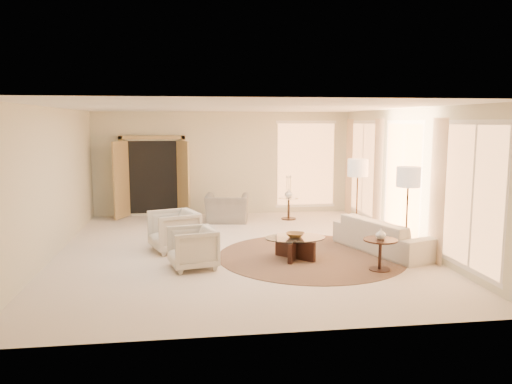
{
  "coord_description": "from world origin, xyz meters",
  "views": [
    {
      "loc": [
        -0.98,
        -9.62,
        2.52
      ],
      "look_at": [
        0.4,
        0.4,
        1.1
      ],
      "focal_mm": 35.0,
      "sensor_mm": 36.0,
      "label": 1
    }
  ],
  "objects": [
    {
      "name": "end_vase",
      "position": [
        2.25,
        -1.71,
        0.64
      ],
      "size": [
        0.24,
        0.24,
        0.19
      ],
      "primitive_type": "imported",
      "rotation": [
        0.0,
        0.0,
        0.43
      ],
      "color": "white",
      "rests_on": "end_table"
    },
    {
      "name": "bowl",
      "position": [
        0.96,
        -0.81,
        0.46
      ],
      "size": [
        0.44,
        0.44,
        0.08
      ],
      "primitive_type": "imported",
      "rotation": [
        0.0,
        0.0,
        -0.38
      ],
      "color": "brown",
      "rests_on": "coffee_table"
    },
    {
      "name": "end_table",
      "position": [
        2.25,
        -1.71,
        0.37
      ],
      "size": [
        0.58,
        0.58,
        0.55
      ],
      "rotation": [
        0.0,
        0.0,
        -0.41
      ],
      "color": "black",
      "rests_on": "room"
    },
    {
      "name": "coffee_table",
      "position": [
        0.96,
        -0.81,
        0.26
      ],
      "size": [
        1.3,
        1.3,
        0.41
      ],
      "rotation": [
        0.0,
        0.0,
        0.17
      ],
      "color": "black",
      "rests_on": "room"
    },
    {
      "name": "armchair_left",
      "position": [
        -1.27,
        0.13,
        0.44
      ],
      "size": [
        1.03,
        1.07,
        0.88
      ],
      "primitive_type": "imported",
      "rotation": [
        0.0,
        0.0,
        -1.23
      ],
      "color": "beige",
      "rests_on": "room"
    },
    {
      "name": "window_back_corner",
      "position": [
        2.3,
        3.95,
        1.35
      ],
      "size": [
        1.7,
        0.1,
        2.4
      ],
      "primitive_type": null,
      "color": "#FFAD66",
      "rests_on": "room"
    },
    {
      "name": "sofa",
      "position": [
        2.83,
        -0.5,
        0.33
      ],
      "size": [
        1.56,
        2.4,
        0.65
      ],
      "primitive_type": "imported",
      "rotation": [
        0.0,
        0.0,
        1.91
      ],
      "color": "beige",
      "rests_on": "room"
    },
    {
      "name": "side_table",
      "position": [
        1.61,
        2.96,
        0.35
      ],
      "size": [
        0.5,
        0.5,
        0.58
      ],
      "rotation": [
        0.0,
        0.0,
        -0.21
      ],
      "color": "#2F2118",
      "rests_on": "room"
    },
    {
      "name": "floor_lamp_far",
      "position": [
        2.9,
        -1.29,
        1.48
      ],
      "size": [
        0.42,
        0.42,
        1.74
      ],
      "rotation": [
        0.0,
        0.0,
        -0.33
      ],
      "color": "#2F2118",
      "rests_on": "room"
    },
    {
      "name": "room",
      "position": [
        0.0,
        0.0,
        1.4
      ],
      "size": [
        7.04,
        8.04,
        2.83
      ],
      "color": "silver",
      "rests_on": "ground"
    },
    {
      "name": "curtains_right",
      "position": [
        3.4,
        1.0,
        1.3
      ],
      "size": [
        0.06,
        5.2,
        2.6
      ],
      "primitive_type": null,
      "color": "beige",
      "rests_on": "room"
    },
    {
      "name": "side_vase",
      "position": [
        1.61,
        2.96,
        0.69
      ],
      "size": [
        0.28,
        0.28,
        0.22
      ],
      "primitive_type": "imported",
      "rotation": [
        0.0,
        0.0,
        0.36
      ],
      "color": "white",
      "rests_on": "side_table"
    },
    {
      "name": "floor_lamp_near",
      "position": [
        2.56,
        0.41,
        1.49
      ],
      "size": [
        0.42,
        0.42,
        1.75
      ],
      "rotation": [
        0.0,
        0.0,
        0.41
      ],
      "color": "#2F2118",
      "rests_on": "room"
    },
    {
      "name": "armchair_right",
      "position": [
        -0.92,
        -1.12,
        0.39
      ],
      "size": [
        0.86,
        0.9,
        0.79
      ],
      "primitive_type": "imported",
      "rotation": [
        0.0,
        0.0,
        -1.35
      ],
      "color": "beige",
      "rests_on": "room"
    },
    {
      "name": "accent_chair",
      "position": [
        -0.01,
        2.85,
        0.47
      ],
      "size": [
        1.17,
        0.86,
        0.94
      ],
      "primitive_type": "imported",
      "rotation": [
        0.0,
        0.0,
        2.99
      ],
      "color": "gray",
      "rests_on": "room"
    },
    {
      "name": "area_rug",
      "position": [
        1.31,
        -0.66,
        0.01
      ],
      "size": [
        4.22,
        4.22,
        0.01
      ],
      "primitive_type": "cylinder",
      "rotation": [
        0.0,
        0.0,
        0.21
      ],
      "color": "#3C271C",
      "rests_on": "room"
    },
    {
      "name": "windows_right",
      "position": [
        3.45,
        0.1,
        1.35
      ],
      "size": [
        0.1,
        6.4,
        2.4
      ],
      "primitive_type": null,
      "color": "#FFAD66",
      "rests_on": "room"
    },
    {
      "name": "french_doors",
      "position": [
        -1.9,
        3.82,
        1.07
      ],
      "size": [
        1.95,
        0.66,
        2.16
      ],
      "color": "tan",
      "rests_on": "room"
    }
  ]
}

